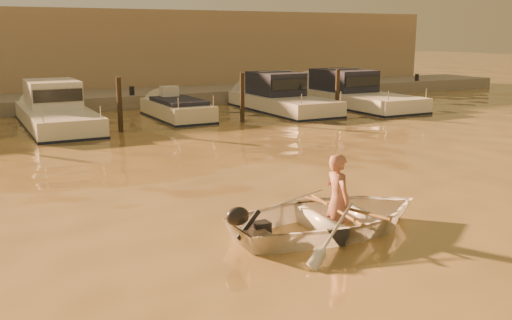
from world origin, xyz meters
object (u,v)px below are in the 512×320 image
person (338,201)px  moored_boat_4 (282,97)px  moored_boat_2 (57,111)px  moored_boat_5 (353,93)px  waterfront_building (61,54)px  moored_boat_3 (177,113)px  dinghy (333,217)px

person → moored_boat_4: size_ratio=0.23×
moored_boat_2 → moored_boat_5: size_ratio=0.87×
moored_boat_5 → waterfront_building: waterfront_building is taller
moored_boat_3 → moored_boat_5: moored_boat_5 is taller
dinghy → moored_boat_3: moored_boat_3 is taller
moored_boat_2 → moored_boat_4: (10.07, 0.00, 0.00)m
person → moored_boat_4: bearing=-26.3°
waterfront_building → moored_boat_3: bearing=-75.8°
dinghy → waterfront_building: size_ratio=0.08×
waterfront_building → moored_boat_5: bearing=-42.4°
dinghy → moored_boat_4: (7.58, 14.73, 0.34)m
dinghy → moored_boat_5: bearing=-37.7°
moored_boat_4 → waterfront_building: bearing=126.0°
moored_boat_2 → person: bearing=-80.0°
moored_boat_2 → waterfront_building: bearing=79.3°
person → moored_boat_4: moored_boat_4 is taller
dinghy → moored_boat_3: size_ratio=0.72×
moored_boat_3 → waterfront_building: 11.56m
moored_boat_2 → waterfront_building: (2.09, 11.00, 1.77)m
moored_boat_4 → moored_boat_5: size_ratio=0.83×
person → waterfront_building: 25.80m
person → moored_boat_3: 14.92m
moored_boat_2 → moored_boat_5: (14.12, 0.00, 0.00)m
dinghy → moored_boat_4: bearing=-26.6°
moored_boat_3 → moored_boat_5: (9.24, 0.00, 0.40)m
moored_boat_3 → dinghy: bearing=-99.2°
dinghy → waterfront_building: 25.82m
person → dinghy: bearing=90.0°
moored_boat_4 → moored_boat_5: bearing=0.0°
moored_boat_2 → moored_boat_3: size_ratio=1.45×
dinghy → moored_boat_2: moored_boat_2 is taller
dinghy → person: person is taller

